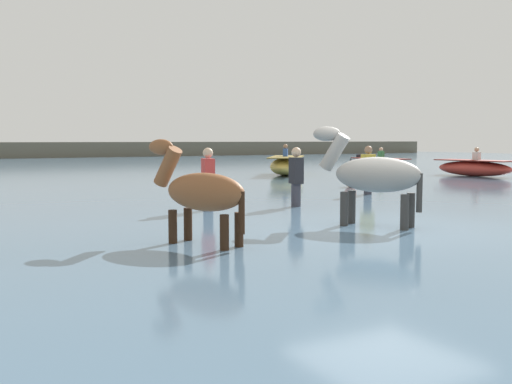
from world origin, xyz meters
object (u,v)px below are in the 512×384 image
at_px(person_wading_close, 368,176).
at_px(person_spectator_far, 208,187).
at_px(horse_trailing_chestnut, 201,195).
at_px(person_onlooker_right, 296,184).
at_px(horse_lead_grey, 373,178).
at_px(boat_distant_west, 287,166).
at_px(boat_near_starboard, 380,164).
at_px(boat_far_inshore, 474,168).
at_px(channel_buoy, 350,181).

distance_m(person_wading_close, person_spectator_far, 5.15).
relative_size(horse_trailing_chestnut, person_wading_close, 1.10).
bearing_deg(person_onlooker_right, person_wading_close, 25.09).
relative_size(horse_lead_grey, horse_trailing_chestnut, 1.12).
bearing_deg(boat_distant_west, boat_near_starboard, 9.18).
distance_m(boat_near_starboard, boat_far_inshore, 5.03).
relative_size(person_wading_close, person_onlooker_right, 1.00).
distance_m(horse_trailing_chestnut, channel_buoy, 10.34).
height_order(horse_lead_grey, person_onlooker_right, horse_lead_grey).
distance_m(horse_trailing_chestnut, person_wading_close, 8.20).
height_order(boat_far_inshore, boat_distant_west, boat_distant_west).
relative_size(boat_distant_west, person_onlooker_right, 2.29).
relative_size(boat_far_inshore, person_onlooker_right, 1.97).
bearing_deg(person_onlooker_right, boat_far_inshore, 25.34).
distance_m(boat_far_inshore, person_spectator_far, 14.53).
xyz_separation_m(horse_lead_grey, boat_near_starboard, (11.87, 13.57, -0.50)).
bearing_deg(boat_distant_west, horse_trailing_chestnut, -126.23).
bearing_deg(person_spectator_far, boat_far_inshore, 21.30).
bearing_deg(person_wading_close, boat_near_starboard, 47.78).
height_order(boat_distant_west, person_wading_close, person_wading_close).
relative_size(horse_lead_grey, boat_far_inshore, 0.62).
height_order(horse_lead_grey, horse_trailing_chestnut, horse_lead_grey).
relative_size(person_onlooker_right, channel_buoy, 1.95).
xyz_separation_m(boat_far_inshore, channel_buoy, (-7.45, -1.98, -0.12)).
distance_m(horse_lead_grey, person_onlooker_right, 3.08).
xyz_separation_m(horse_lead_grey, person_wading_close, (3.63, 4.48, -0.32)).
height_order(horse_lead_grey, person_spectator_far, horse_lead_grey).
height_order(boat_far_inshore, person_onlooker_right, person_onlooker_right).
bearing_deg(person_spectator_far, person_wading_close, 13.70).
relative_size(boat_near_starboard, boat_far_inshore, 0.96).
height_order(boat_near_starboard, boat_far_inshore, boat_far_inshore).
bearing_deg(horse_trailing_chestnut, boat_far_inshore, 29.87).
height_order(person_onlooker_right, person_spectator_far, same).
bearing_deg(boat_distant_west, channel_buoy, -105.13).
height_order(boat_far_inshore, person_spectator_far, person_spectator_far).
bearing_deg(boat_distant_west, boat_far_inshore, -35.49).
distance_m(boat_far_inshore, person_onlooker_right, 12.88).
height_order(horse_lead_grey, channel_buoy, horse_lead_grey).
distance_m(horse_lead_grey, person_spectator_far, 3.55).
relative_size(person_wading_close, channel_buoy, 1.95).
xyz_separation_m(horse_trailing_chestnut, person_onlooker_right, (3.60, 3.24, -0.19)).
bearing_deg(boat_far_inshore, person_spectator_far, -158.70).
xyz_separation_m(horse_lead_grey, horse_trailing_chestnut, (-3.08, -0.22, -0.12)).
bearing_deg(person_onlooker_right, horse_trailing_chestnut, -138.01).
bearing_deg(horse_lead_grey, channel_buoy, 54.32).
distance_m(horse_lead_grey, horse_trailing_chestnut, 3.10).
height_order(person_onlooker_right, channel_buoy, person_onlooker_right).
bearing_deg(person_onlooker_right, boat_distant_west, 58.80).
relative_size(person_spectator_far, channel_buoy, 1.95).
xyz_separation_m(boat_distant_west, person_spectator_far, (-7.73, -9.41, 0.10)).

